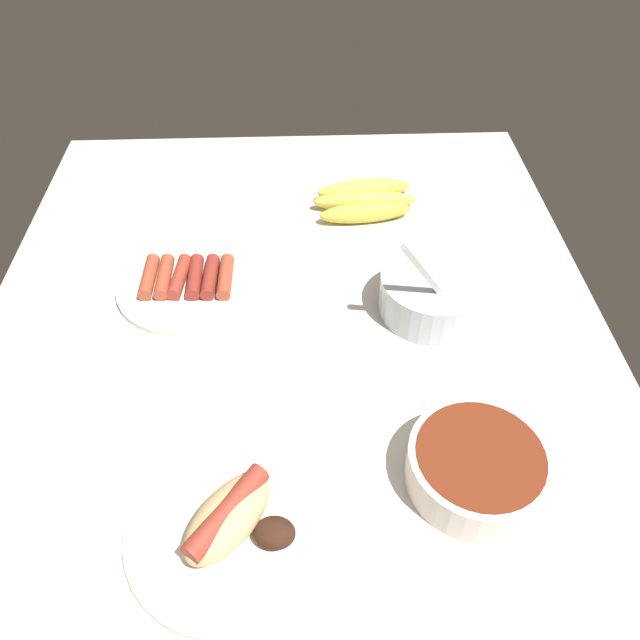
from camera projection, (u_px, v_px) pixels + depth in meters
ground_plane at (295, 359)px, 86.90cm from camera, size 120.00×90.00×3.00cm
plate_hotdog_assembled at (231, 524)px, 65.90cm from camera, size 22.55×22.55×5.61cm
bowl_coleslaw at (433, 292)px, 89.45cm from camera, size 15.42×15.42×15.90cm
plate_sausages at (188, 282)px, 94.59cm from camera, size 21.65×21.65×3.10cm
bowl_chili at (477, 466)px, 69.66cm from camera, size 15.88×15.88×5.29cm
banana_bunch at (364, 200)px, 108.65cm from camera, size 12.07×18.00×3.81cm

